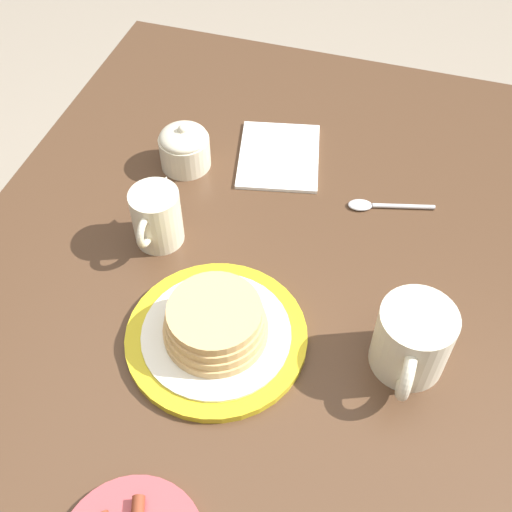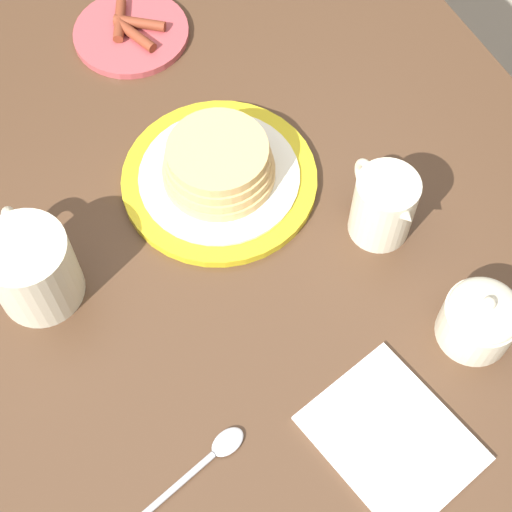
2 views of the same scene
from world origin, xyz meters
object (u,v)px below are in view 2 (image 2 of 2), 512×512
Objects in this scene: pancake_plate at (219,171)px; spoon at (208,459)px; side_plate_bacon at (131,32)px; sugar_bowl at (480,318)px; coffee_mug at (31,267)px; napkin at (392,438)px; creamer_pitcher at (384,206)px.

pancake_plate is 1.78× the size of spoon.
side_plate_bacon is 1.93× the size of sugar_bowl.
spoon is at bearing -162.18° from coffee_mug.
side_plate_bacon is at bearing -15.17° from spoon.
coffee_mug reaches higher than spoon.
coffee_mug is 1.59× the size of sugar_bowl.
side_plate_bacon is 0.60m from sugar_bowl.
coffee_mug reaches higher than napkin.
pancake_plate reaches higher than side_plate_bacon.
spoon is at bearing 117.91° from creamer_pitcher.
sugar_bowl reaches higher than napkin.
coffee_mug reaches higher than sugar_bowl.
coffee_mug is at bearing 99.05° from pancake_plate.
sugar_bowl is at bearing -152.30° from pancake_plate.
spoon is (0.01, 0.32, -0.03)m from sugar_bowl.
creamer_pitcher is at bearing -161.39° from side_plate_bacon.
creamer_pitcher is at bearing -105.41° from coffee_mug.
coffee_mug is 0.97× the size of spoon.
coffee_mug is 0.42m from napkin.
side_plate_bacon is at bearing 0.34° from pancake_plate.
sugar_bowl reaches higher than spoon.
side_plate_bacon is 1.18× the size of spoon.
creamer_pitcher is at bearing -62.09° from spoon.
sugar_bowl reaches higher than side_plate_bacon.
side_plate_bacon is (0.27, 0.00, -0.02)m from pancake_plate.
coffee_mug is at bearing 74.59° from creamer_pitcher.
napkin is 0.19m from spoon.
creamer_pitcher reaches higher than spoon.
pancake_plate is at bearing 27.70° from sugar_bowl.
pancake_plate is at bearing 2.93° from napkin.
side_plate_bacon is 1.40× the size of creamer_pitcher.
coffee_mug is at bearing 17.82° from spoon.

